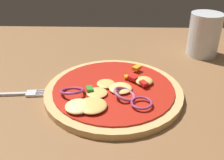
% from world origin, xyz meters
% --- Properties ---
extents(dining_table, '(1.43, 0.85, 0.03)m').
position_xyz_m(dining_table, '(0.00, 0.00, 0.01)').
color(dining_table, brown).
rests_on(dining_table, ground).
extents(pizza, '(0.25, 0.25, 0.03)m').
position_xyz_m(pizza, '(-0.00, 0.02, 0.03)').
color(pizza, tan).
rests_on(pizza, dining_table).
extents(fork, '(0.19, 0.03, 0.00)m').
position_xyz_m(fork, '(-0.19, 0.02, 0.03)').
color(fork, silver).
rests_on(fork, dining_table).
extents(beer_glass, '(0.07, 0.07, 0.10)m').
position_xyz_m(beer_glass, '(0.21, 0.22, 0.07)').
color(beer_glass, silver).
rests_on(beer_glass, dining_table).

